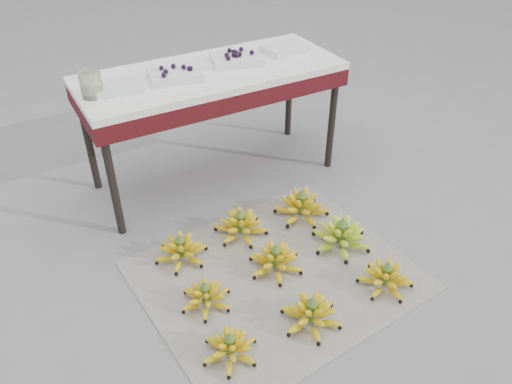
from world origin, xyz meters
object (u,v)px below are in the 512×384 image
tray_far_left (118,87)px  tray_far_right (284,49)px  bunch_back_left (181,250)px  newspaper_mat (277,275)px  vendor_table (212,83)px  tray_right (236,59)px  bunch_front_left (230,348)px  bunch_mid_right (341,236)px  bunch_front_right (385,278)px  glass_jar (91,84)px  bunch_front_center (311,314)px  bunch_mid_left (206,297)px  tray_left (175,75)px  bunch_mid_center (276,260)px  bunch_back_center (241,226)px  bunch_back_right (301,207)px

tray_far_left → tray_far_right: (1.02, 0.05, 0.00)m
bunch_back_left → newspaper_mat: bearing=-24.8°
vendor_table → tray_right: 0.20m
bunch_back_left → bunch_front_left: bearing=-76.3°
bunch_mid_right → bunch_back_left: bearing=156.1°
bunch_front_right → tray_far_left: 1.62m
bunch_front_left → vendor_table: size_ratio=0.17×
bunch_front_right → glass_jar: glass_jar is taller
tray_far_left → newspaper_mat: bearing=-66.6°
bunch_front_center → tray_far_left: size_ratio=1.13×
tray_right → bunch_mid_right: bearing=-83.4°
bunch_front_left → bunch_back_left: bearing=89.2°
bunch_front_center → glass_jar: (-0.51, 1.23, 0.71)m
bunch_front_center → tray_far_left: bearing=98.5°
glass_jar → bunch_mid_right: bearing=-43.5°
bunch_mid_left → tray_left: (0.28, 0.91, 0.67)m
bunch_front_left → bunch_mid_right: bearing=25.5°
bunch_mid_center → bunch_back_center: size_ratio=0.99×
bunch_front_left → tray_right: (0.70, 1.26, 0.68)m
newspaper_mat → bunch_front_center: (-0.02, -0.32, 0.06)m
bunch_back_center → tray_left: bearing=96.3°
bunch_front_center → bunch_mid_left: (-0.36, 0.32, -0.01)m
bunch_mid_right → bunch_back_right: (-0.04, 0.31, -0.00)m
bunch_mid_center → tray_far_right: size_ratio=1.07×
bunch_back_center → glass_jar: size_ratio=2.18×
newspaper_mat → bunch_back_right: 0.50m
bunch_mid_center → bunch_back_center: bearing=98.8°
glass_jar → bunch_front_center: bearing=-67.6°
bunch_mid_left → bunch_mid_center: size_ratio=0.95×
bunch_front_right → bunch_mid_right: (-0.01, 0.33, 0.01)m
bunch_back_right → bunch_mid_right: bearing=-91.6°
bunch_back_left → tray_left: size_ratio=1.10×
bunch_mid_center → tray_left: size_ratio=0.95×
bunch_back_right → tray_right: (-0.07, 0.62, 0.66)m
glass_jar → bunch_front_right: bearing=-52.4°
bunch_mid_right → glass_jar: glass_jar is taller
bunch_front_center → bunch_mid_left: bearing=129.6°
bunch_mid_center → tray_far_left: tray_far_left is taller
bunch_back_right → glass_jar: 1.27m
bunch_front_left → bunch_mid_left: size_ratio=0.92×
bunch_front_left → tray_right: bearing=64.5°
bunch_back_left → bunch_back_center: bearing=21.7°
bunch_front_center → bunch_mid_center: 0.36m
bunch_mid_left → tray_right: size_ratio=0.85×
tray_left → tray_right: tray_right is taller
tray_right → bunch_front_right: bearing=-84.8°
bunch_back_left → glass_jar: size_ratio=2.49×
bunch_back_left → tray_right: 1.12m
bunch_back_right → tray_far_right: (0.26, 0.64, 0.66)m
bunch_front_left → tray_left: tray_left is taller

